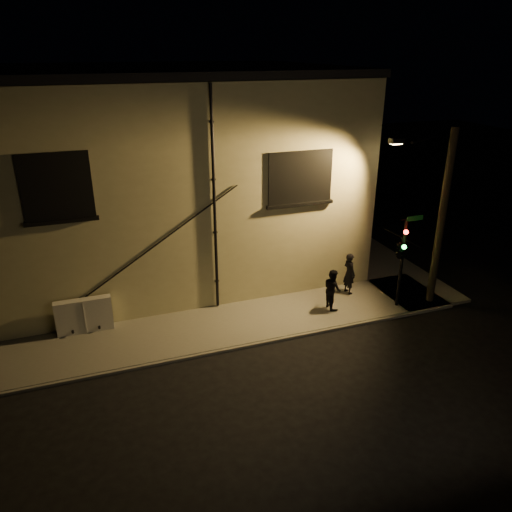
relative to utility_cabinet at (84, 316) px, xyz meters
name	(u,v)px	position (x,y,z in m)	size (l,w,h in m)	color
ground	(289,338)	(6.75, -2.70, -0.76)	(90.00, 90.00, 0.00)	black
sidewalk	(275,281)	(7.98, 1.69, -0.70)	(21.00, 16.00, 0.12)	#5D5C53
building	(154,168)	(3.75, 6.29, 3.65)	(16.20, 12.23, 8.80)	tan
utility_cabinet	(84,316)	(0.00, 0.00, 0.00)	(1.94, 0.33, 1.27)	beige
pedestrian_a	(349,273)	(10.37, -0.45, 0.23)	(0.64, 0.42, 1.74)	black
pedestrian_b	(332,289)	(9.12, -1.37, 0.17)	(0.78, 0.61, 1.61)	black
traffic_signal	(401,249)	(11.44, -2.18, 1.83)	(1.20, 2.13, 3.66)	black
streetlamp_pole	(439,215)	(13.04, -2.07, 2.96)	(2.02, 1.39, 6.97)	black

